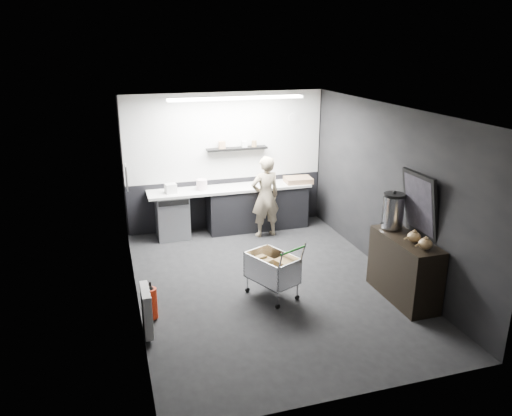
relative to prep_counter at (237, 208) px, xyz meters
name	(u,v)px	position (x,y,z in m)	size (l,w,h in m)	color
floor	(268,284)	(-0.14, -2.42, -0.46)	(5.50, 5.50, 0.00)	black
ceiling	(270,110)	(-0.14, -2.42, 2.24)	(5.50, 5.50, 0.00)	silver
wall_back	(226,161)	(-0.14, 0.33, 0.89)	(5.50, 5.50, 0.00)	black
wall_front	(357,283)	(-0.14, -5.17, 0.89)	(5.50, 5.50, 0.00)	black
wall_left	(131,215)	(-2.14, -2.42, 0.89)	(5.50, 5.50, 0.00)	black
wall_right	(388,191)	(1.86, -2.42, 0.89)	(5.50, 5.50, 0.00)	black
kitchen_wall_panel	(226,136)	(-0.14, 0.31, 1.39)	(3.95, 0.02, 1.70)	beige
dado_panel	(227,202)	(-0.14, 0.31, 0.04)	(3.95, 0.02, 1.00)	black
floating_shelf	(237,149)	(0.06, 0.20, 1.16)	(1.20, 0.22, 0.04)	black
wall_clock	(293,118)	(1.26, 0.30, 1.69)	(0.20, 0.20, 0.03)	silver
poster	(126,177)	(-2.12, -1.12, 1.09)	(0.02, 0.30, 0.40)	silver
poster_red_band	(126,173)	(-2.11, -1.12, 1.16)	(0.01, 0.22, 0.10)	red
radiator	(146,310)	(-2.08, -3.32, -0.11)	(0.10, 0.50, 0.60)	silver
ceiling_strip	(236,98)	(-0.14, -0.57, 2.21)	(2.40, 0.20, 0.04)	white
prep_counter	(237,208)	(0.00, 0.00, 0.00)	(3.20, 0.61, 0.90)	black
person	(265,197)	(0.44, -0.45, 0.33)	(0.58, 0.38, 1.58)	beige
shopping_cart	(272,270)	(-0.21, -2.81, -0.04)	(0.78, 1.00, 0.89)	silver
sideboard	(404,260)	(1.62, -3.39, 0.14)	(0.54, 1.26, 1.89)	black
fire_extinguisher	(151,302)	(-1.99, -2.96, -0.19)	(0.16, 0.16, 0.54)	red
cardboard_box	(298,180)	(1.27, -0.05, 0.50)	(0.53, 0.40, 0.11)	#8E6B4B
pink_tub	(202,185)	(-0.70, 0.00, 0.55)	(0.21, 0.21, 0.21)	beige
white_container	(171,189)	(-1.30, -0.05, 0.53)	(0.20, 0.16, 0.18)	silver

